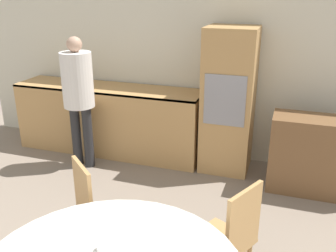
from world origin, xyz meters
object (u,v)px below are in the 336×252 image
(chair_far_right, at_px, (231,237))
(bowl_centre, at_px, (108,248))
(oven_unit, at_px, (229,101))
(sideboard, at_px, (319,156))
(chair_far_left, at_px, (74,215))
(person_standing, at_px, (78,89))

(chair_far_right, xyz_separation_m, bowl_centre, (-0.61, -0.70, 0.28))
(oven_unit, distance_m, sideboard, 1.22)
(chair_far_left, height_order, person_standing, person_standing)
(bowl_centre, bearing_deg, person_standing, 124.33)
(chair_far_left, bearing_deg, sideboard, 87.77)
(chair_far_left, bearing_deg, bowl_centre, -1.62)
(chair_far_left, xyz_separation_m, bowl_centre, (0.61, -0.57, 0.28))
(person_standing, bearing_deg, chair_far_right, -36.34)
(oven_unit, relative_size, bowl_centre, 13.84)
(oven_unit, distance_m, chair_far_right, 2.21)
(oven_unit, bearing_deg, chair_far_right, -79.05)
(oven_unit, distance_m, person_standing, 1.85)
(oven_unit, relative_size, chair_far_right, 1.88)
(oven_unit, relative_size, person_standing, 1.07)
(sideboard, relative_size, bowl_centre, 8.36)
(chair_far_left, bearing_deg, chair_far_right, 47.44)
(sideboard, distance_m, bowl_centre, 2.88)
(chair_far_left, height_order, chair_far_right, same)
(sideboard, bearing_deg, oven_unit, 165.34)
(oven_unit, xyz_separation_m, sideboard, (1.09, -0.29, -0.45))
(sideboard, height_order, chair_far_right, chair_far_right)
(oven_unit, bearing_deg, person_standing, -163.05)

